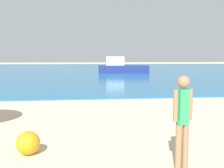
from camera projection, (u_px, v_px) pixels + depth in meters
water at (85, 69)px, 40.45m from camera, size 160.00×60.00×0.06m
person_standing at (183, 117)px, 3.97m from camera, size 0.34×0.20×1.52m
boat_near at (122, 67)px, 28.26m from camera, size 5.50×1.81×1.86m
beach_ball at (28, 143)px, 4.69m from camera, size 0.43×0.43×0.43m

